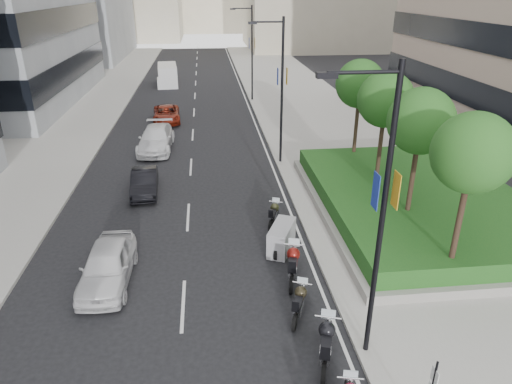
{
  "coord_description": "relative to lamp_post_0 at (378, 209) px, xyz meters",
  "views": [
    {
      "loc": [
        -0.33,
        -9.59,
        10.54
      ],
      "look_at": [
        1.74,
        9.22,
        2.0
      ],
      "focal_mm": 32.0,
      "sensor_mm": 36.0,
      "label": 1
    }
  ],
  "objects": [
    {
      "name": "car_d",
      "position": [
        -7.89,
        28.04,
        -4.41
      ],
      "size": [
        2.53,
        4.9,
        1.32
      ],
      "primitive_type": "imported",
      "rotation": [
        0.0,
        0.0,
        0.07
      ],
      "color": "maroon",
      "rests_on": "ground"
    },
    {
      "name": "tree_0",
      "position": [
        4.36,
        3.0,
        0.36
      ],
      "size": [
        2.8,
        2.8,
        6.3
      ],
      "color": "#332319",
      "rests_on": "planter"
    },
    {
      "name": "motorcycle_5",
      "position": [
        -1.49,
        6.37,
        -4.46
      ],
      "size": [
        1.53,
        2.14,
        1.21
      ],
      "rotation": [
        0.0,
        0.0,
        1.16
      ],
      "color": "black",
      "rests_on": "ground"
    },
    {
      "name": "lane_centre",
      "position": [
        -5.64,
        29.0,
        -5.06
      ],
      "size": [
        0.12,
        100.0,
        0.01
      ],
      "primitive_type": "cube",
      "color": "silver",
      "rests_on": "ground"
    },
    {
      "name": "sidewalk_left",
      "position": [
        -16.14,
        29.0,
        -4.99
      ],
      "size": [
        8.0,
        100.0,
        0.15
      ],
      "primitive_type": "cube",
      "color": "#9E9B93",
      "rests_on": "ground"
    },
    {
      "name": "car_a",
      "position": [
        -8.54,
        4.78,
        -4.3
      ],
      "size": [
        1.89,
        4.5,
        1.52
      ],
      "primitive_type": "imported",
      "rotation": [
        0.0,
        0.0,
        -0.02
      ],
      "color": "silver",
      "rests_on": "ground"
    },
    {
      "name": "motorcycle_3",
      "position": [
        -1.58,
        2.01,
        -4.51
      ],
      "size": [
        0.97,
        1.97,
        1.04
      ],
      "rotation": [
        0.0,
        0.0,
        1.19
      ],
      "color": "black",
      "rests_on": "ground"
    },
    {
      "name": "motorcycle_4",
      "position": [
        -1.4,
        4.21,
        -4.41
      ],
      "size": [
        0.9,
        2.44,
        1.23
      ],
      "rotation": [
        0.0,
        0.0,
        1.34
      ],
      "color": "black",
      "rests_on": "ground"
    },
    {
      "name": "car_b",
      "position": [
        -8.09,
        13.23,
        -4.42
      ],
      "size": [
        1.62,
        4.02,
        1.3
      ],
      "primitive_type": "imported",
      "rotation": [
        0.0,
        0.0,
        0.06
      ],
      "color": "black",
      "rests_on": "ground"
    },
    {
      "name": "lamp_post_1",
      "position": [
        0.0,
        17.0,
        0.0
      ],
      "size": [
        2.34,
        0.45,
        9.0
      ],
      "color": "black",
      "rests_on": "ground"
    },
    {
      "name": "lane_edge",
      "position": [
        -0.44,
        29.0,
        -5.06
      ],
      "size": [
        0.12,
        100.0,
        0.01
      ],
      "primitive_type": "cube",
      "color": "silver",
      "rests_on": "ground"
    },
    {
      "name": "motorcycle_2",
      "position": [
        -1.19,
        -0.17,
        -4.41
      ],
      "size": [
        1.02,
        2.38,
        1.22
      ],
      "rotation": [
        0.0,
        0.0,
        1.26
      ],
      "color": "black",
      "rests_on": "ground"
    },
    {
      "name": "sidewalk_right",
      "position": [
        4.86,
        29.0,
        -4.99
      ],
      "size": [
        10.0,
        100.0,
        0.15
      ],
      "primitive_type": "cube",
      "color": "#9E9B93",
      "rests_on": "ground"
    },
    {
      "name": "motorcycle_6",
      "position": [
        -1.47,
        8.83,
        -4.54
      ],
      "size": [
        0.87,
        1.89,
        0.98
      ],
      "rotation": [
        0.0,
        0.0,
        1.22
      ],
      "color": "black",
      "rests_on": "ground"
    },
    {
      "name": "tree_1",
      "position": [
        4.36,
        7.0,
        0.36
      ],
      "size": [
        2.8,
        2.8,
        6.3
      ],
      "color": "#332319",
      "rests_on": "planter"
    },
    {
      "name": "tree_2",
      "position": [
        4.36,
        11.0,
        0.36
      ],
      "size": [
        2.8,
        2.8,
        6.3
      ],
      "color": "#332319",
      "rests_on": "planter"
    },
    {
      "name": "hedge",
      "position": [
        5.86,
        9.0,
        -4.12
      ],
      "size": [
        9.4,
        13.4,
        0.8
      ],
      "primitive_type": "cube",
      "color": "#134518",
      "rests_on": "planter"
    },
    {
      "name": "lamp_post_0",
      "position": [
        0.0,
        0.0,
        0.0
      ],
      "size": [
        2.34,
        0.45,
        9.0
      ],
      "color": "black",
      "rests_on": "ground"
    },
    {
      "name": "tree_3",
      "position": [
        4.36,
        15.0,
        0.36
      ],
      "size": [
        2.8,
        2.8,
        6.3
      ],
      "color": "#332319",
      "rests_on": "planter"
    },
    {
      "name": "delivery_van",
      "position": [
        -8.82,
        44.08,
        -3.99
      ],
      "size": [
        2.54,
        5.66,
        2.31
      ],
      "rotation": [
        0.0,
        0.0,
        0.08
      ],
      "color": "silver",
      "rests_on": "ground"
    },
    {
      "name": "lamp_post_2",
      "position": [
        0.0,
        35.0,
        0.0
      ],
      "size": [
        2.34,
        0.45,
        9.0
      ],
      "color": "black",
      "rests_on": "ground"
    },
    {
      "name": "car_c",
      "position": [
        -8.1,
        20.71,
        -4.27
      ],
      "size": [
        2.43,
        5.55,
        1.59
      ],
      "primitive_type": "imported",
      "rotation": [
        0.0,
        0.0,
        -0.04
      ],
      "color": "silver",
      "rests_on": "ground"
    },
    {
      "name": "planter",
      "position": [
        5.86,
        9.0,
        -4.72
      ],
      "size": [
        10.0,
        14.0,
        0.4
      ],
      "primitive_type": "cube",
      "color": "gray",
      "rests_on": "sidewalk_right"
    }
  ]
}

